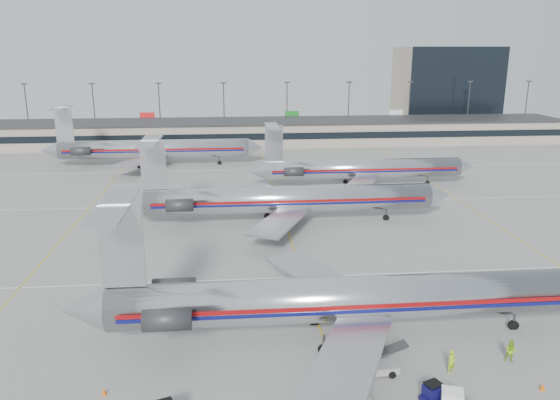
{
  "coord_description": "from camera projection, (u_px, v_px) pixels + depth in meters",
  "views": [
    {
      "loc": [
        -7.67,
        -45.03,
        24.13
      ],
      "look_at": [
        -1.06,
        25.68,
        4.5
      ],
      "focal_mm": 35.0,
      "sensor_mm": 36.0,
      "label": 1
    }
  ],
  "objects": [
    {
      "name": "cone_left",
      "position": [
        104.0,
        392.0,
        39.41
      ],
      "size": [
        0.39,
        0.39,
        0.53
      ],
      "primitive_type": "cone",
      "rotation": [
        0.0,
        0.0,
        0.01
      ],
      "color": "#DC5507",
      "rests_on": "ground"
    },
    {
      "name": "ramp_worker_near",
      "position": [
        452.0,
        362.0,
        41.87
      ],
      "size": [
        0.83,
        0.69,
        1.96
      ],
      "primitive_type": "imported",
      "rotation": [
        0.0,
        0.0,
        0.36
      ],
      "color": "#97D213",
      "rests_on": "ground"
    },
    {
      "name": "jet_second_row",
      "position": [
        283.0,
        199.0,
        77.59
      ],
      "size": [
        47.58,
        28.02,
        12.45
      ],
      "color": "silver",
      "rests_on": "ground"
    },
    {
      "name": "ramp_worker_far",
      "position": [
        511.0,
        352.0,
        43.37
      ],
      "size": [
        1.15,
        1.07,
        1.89
      ],
      "primitive_type": "imported",
      "rotation": [
        0.0,
        0.0,
        -0.52
      ],
      "color": "#7DC412",
      "rests_on": "ground"
    },
    {
      "name": "ground",
      "position": [
        317.0,
        320.0,
        50.33
      ],
      "size": [
        260.0,
        260.0,
        0.0
      ],
      "primitive_type": "plane",
      "color": "gray",
      "rests_on": "ground"
    },
    {
      "name": "tug_center",
      "position": [
        435.0,
        395.0,
        38.14
      ],
      "size": [
        2.43,
        1.85,
        1.78
      ],
      "rotation": [
        0.0,
        0.0,
        0.39
      ],
      "color": "#0C0A3B",
      "rests_on": "ground"
    },
    {
      "name": "belt_loader",
      "position": [
        373.0,
        367.0,
        41.78
      ],
      "size": [
        4.86,
        1.8,
        2.54
      ],
      "rotation": [
        0.0,
        0.0,
        0.08
      ],
      "color": "gray",
      "rests_on": "ground"
    },
    {
      "name": "jet_third_row",
      "position": [
        359.0,
        168.0,
        98.84
      ],
      "size": [
        41.86,
        25.75,
        11.45
      ],
      "color": "silver",
      "rests_on": "ground"
    },
    {
      "name": "jet_back_row",
      "position": [
        150.0,
        149.0,
        116.26
      ],
      "size": [
        46.88,
        28.84,
        12.82
      ],
      "color": "silver",
      "rests_on": "ground"
    },
    {
      "name": "jet_foreground",
      "position": [
        344.0,
        298.0,
        46.4
      ],
      "size": [
        48.45,
        28.53,
        12.68
      ],
      "color": "silver",
      "rests_on": "ground"
    },
    {
      "name": "terminal",
      "position": [
        258.0,
        132.0,
        143.51
      ],
      "size": [
        162.0,
        17.0,
        6.25
      ],
      "color": "gray",
      "rests_on": "ground"
    },
    {
      "name": "cone_right",
      "position": [
        542.0,
        387.0,
        39.96
      ],
      "size": [
        0.5,
        0.5,
        0.55
      ],
      "primitive_type": "cone",
      "rotation": [
        0.0,
        0.0,
        -0.28
      ],
      "color": "#DC5507",
      "rests_on": "ground"
    },
    {
      "name": "distant_building",
      "position": [
        445.0,
        87.0,
        175.39
      ],
      "size": [
        30.0,
        20.0,
        25.0
      ],
      "primitive_type": "cube",
      "color": "tan",
      "rests_on": "ground"
    },
    {
      "name": "apron_markings",
      "position": [
        303.0,
        277.0,
        59.92
      ],
      "size": [
        160.0,
        0.15,
        0.02
      ],
      "primitive_type": "cube",
      "color": "silver",
      "rests_on": "ground"
    },
    {
      "name": "light_mast_row",
      "position": [
        256.0,
        106.0,
        155.52
      ],
      "size": [
        163.6,
        0.4,
        15.28
      ],
      "color": "#38383D",
      "rests_on": "ground"
    }
  ]
}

